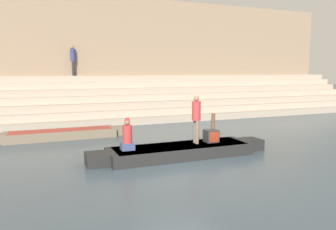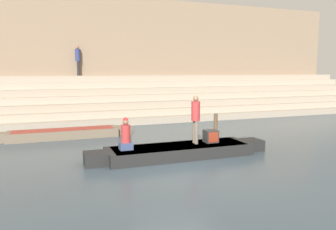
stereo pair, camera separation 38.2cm
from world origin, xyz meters
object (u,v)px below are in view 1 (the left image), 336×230
object	(u,v)px
tv_set	(211,136)
moored_boat_shore	(62,134)
person_on_steps	(73,58)
person_rowing	(127,137)
rowboat_main	(181,151)
person_standing	(196,116)
mooring_post	(213,123)

from	to	relation	value
tv_set	moored_boat_shore	xyz separation A→B (m)	(-4.81, 4.60, -0.41)
moored_boat_shore	person_on_steps	world-z (taller)	person_on_steps
person_rowing	tv_set	xyz separation A→B (m)	(3.09, 0.04, -0.21)
person_rowing	moored_boat_shore	world-z (taller)	person_rowing
rowboat_main	person_rowing	bearing A→B (deg)	179.32
tv_set	moored_boat_shore	bearing A→B (deg)	142.52
moored_boat_shore	person_rowing	bearing A→B (deg)	-69.87
person_standing	person_on_steps	distance (m)	11.24
person_rowing	person_on_steps	bearing A→B (deg)	98.91
person_rowing	person_on_steps	distance (m)	11.03
person_standing	tv_set	xyz separation A→B (m)	(0.59, -0.02, -0.76)
mooring_post	tv_set	bearing A→B (deg)	-120.83
person_rowing	rowboat_main	bearing A→B (deg)	4.86
tv_set	moored_boat_shore	size ratio (longest dim) A/B	0.08
tv_set	person_rowing	bearing A→B (deg)	-172.97
person_standing	person_rowing	world-z (taller)	person_standing
moored_boat_shore	person_standing	bearing A→B (deg)	-47.52
rowboat_main	mooring_post	xyz separation A→B (m)	(3.30, 3.57, 0.24)
person_on_steps	moored_boat_shore	bearing A→B (deg)	172.63
person_rowing	tv_set	world-z (taller)	person_rowing
person_standing	moored_boat_shore	distance (m)	6.33
person_rowing	mooring_post	distance (m)	6.27
rowboat_main	person_rowing	distance (m)	1.97
tv_set	person_on_steps	world-z (taller)	person_on_steps
person_standing	tv_set	world-z (taller)	person_standing
rowboat_main	moored_boat_shore	size ratio (longest dim) A/B	1.09
moored_boat_shore	mooring_post	size ratio (longest dim) A/B	6.52
person_standing	person_rowing	bearing A→B (deg)	169.35
tv_set	rowboat_main	bearing A→B (deg)	-169.81
moored_boat_shore	mooring_post	xyz separation A→B (m)	(6.89, -1.11, 0.25)
moored_boat_shore	person_on_steps	bearing A→B (deg)	78.49
tv_set	mooring_post	bearing A→B (deg)	65.45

